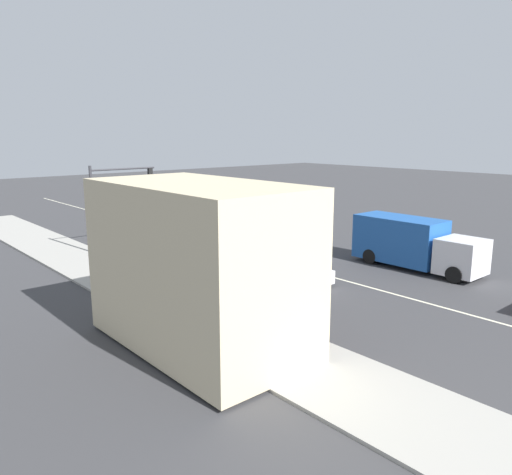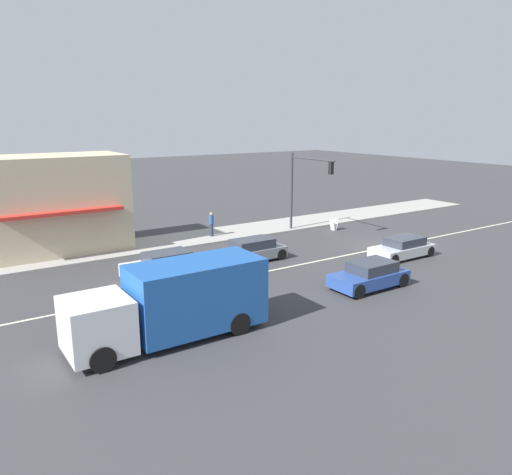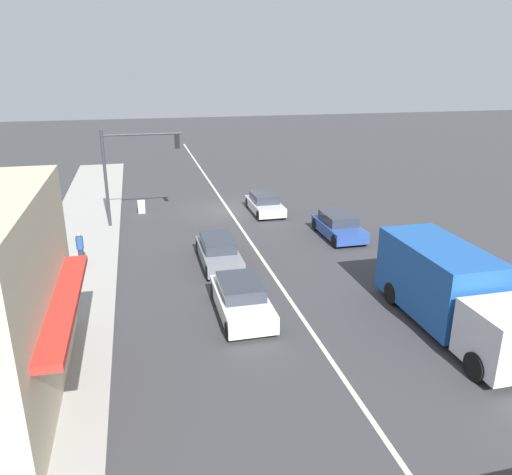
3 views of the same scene
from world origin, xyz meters
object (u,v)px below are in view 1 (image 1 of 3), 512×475
at_px(pedestrian, 124,260).
at_px(sedan_silver, 209,226).
at_px(delivery_truck, 413,243).
at_px(suv_grey, 229,252).
at_px(van_white, 292,269).
at_px(traffic_signal_main, 113,193).
at_px(coupe_blue, 286,231).
at_px(warning_aframe_sign, 106,238).

distance_m(pedestrian, sedan_silver, 12.96).
xyz_separation_m(delivery_truck, sedan_silver, (2.80, -16.12, -0.87)).
bearing_deg(suv_grey, pedestrian, -8.41).
height_order(delivery_truck, van_white, delivery_truck).
xyz_separation_m(traffic_signal_main, delivery_truck, (-11.12, 15.19, -2.43)).
relative_size(traffic_signal_main, suv_grey, 1.28).
xyz_separation_m(delivery_truck, coupe_blue, (0.00, -10.39, -0.83)).
distance_m(delivery_truck, van_white, 7.73).
xyz_separation_m(pedestrian, van_white, (-6.43, 6.33, -0.36)).
bearing_deg(coupe_blue, traffic_signal_main, -23.35).
bearing_deg(pedestrian, delivery_truck, 146.53).
bearing_deg(suv_grey, coupe_blue, -162.03).
bearing_deg(warning_aframe_sign, traffic_signal_main, 79.68).
distance_m(traffic_signal_main, pedestrian, 7.27).
relative_size(van_white, suv_grey, 0.97).
height_order(sedan_silver, suv_grey, suv_grey).
relative_size(pedestrian, suv_grey, 0.39).
distance_m(traffic_signal_main, van_white, 13.51).
bearing_deg(van_white, traffic_signal_main, -72.59).
relative_size(traffic_signal_main, coupe_blue, 1.41).
height_order(warning_aframe_sign, sedan_silver, sedan_silver).
distance_m(coupe_blue, suv_grey, 7.57).
bearing_deg(suv_grey, traffic_signal_main, -61.20).
xyz_separation_m(warning_aframe_sign, van_white, (-3.46, 15.08, 0.22)).
relative_size(warning_aframe_sign, coupe_blue, 0.21).
relative_size(pedestrian, delivery_truck, 0.22).
bearing_deg(pedestrian, van_white, 135.45).
bearing_deg(warning_aframe_sign, delivery_truck, 120.97).
bearing_deg(coupe_blue, van_white, 46.96).
distance_m(traffic_signal_main, sedan_silver, 9.00).
distance_m(delivery_truck, sedan_silver, 16.39).
xyz_separation_m(pedestrian, coupe_blue, (-13.63, -1.38, -0.36)).
xyz_separation_m(pedestrian, delivery_truck, (-13.63, 9.01, 0.46)).
height_order(warning_aframe_sign, delivery_truck, delivery_truck).
xyz_separation_m(pedestrian, suv_grey, (-6.43, 0.95, -0.37)).
bearing_deg(traffic_signal_main, van_white, 107.41).
xyz_separation_m(warning_aframe_sign, coupe_blue, (-10.66, 7.37, 0.22)).
height_order(pedestrian, sedan_silver, pedestrian).
distance_m(traffic_signal_main, warning_aframe_sign, 4.34).
xyz_separation_m(traffic_signal_main, van_white, (-3.92, 12.51, -3.25)).
xyz_separation_m(sedan_silver, coupe_blue, (-2.80, 5.73, 0.05)).
height_order(van_white, suv_grey, van_white).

